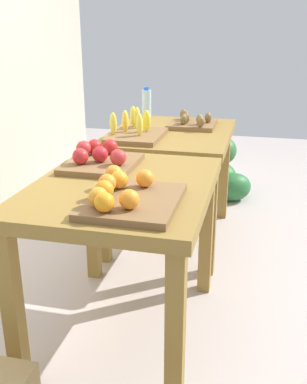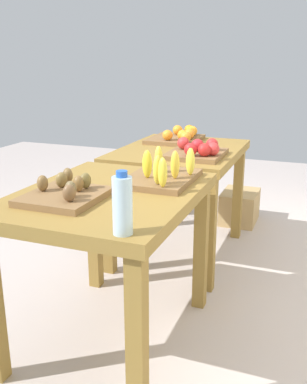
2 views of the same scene
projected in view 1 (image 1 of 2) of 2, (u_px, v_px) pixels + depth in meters
The scene contains 9 objects.
ground_plane at pixel (152, 274), 2.84m from camera, with size 8.00×8.00×0.00m, color #B8ABA6.
display_table_left at pixel (123, 207), 2.09m from camera, with size 1.04×0.80×0.79m.
display_table_right at pixel (171, 148), 3.12m from camera, with size 1.04×0.80×0.79m.
orange_bin at pixel (126, 195), 1.79m from camera, with size 0.44×0.37×0.11m.
apple_bin at pixel (100, 158), 2.29m from camera, with size 0.40×0.35×0.11m.
banana_crate at pixel (136, 131), 2.89m from camera, with size 0.45×0.33×0.17m.
kiwi_bin at pixel (193, 123), 3.20m from camera, with size 0.37×0.32×0.10m.
water_bottle at pixel (147, 103), 3.52m from camera, with size 0.07×0.07×0.23m.
watermelon_pile at pixel (220, 176), 4.11m from camera, with size 0.62×0.67×0.52m.
Camera 1 is at (-2.42, -0.59, 1.46)m, focal length 42.22 mm.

